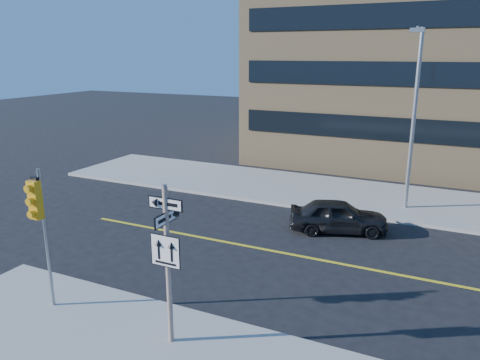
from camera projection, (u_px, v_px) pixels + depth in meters
The scene contains 6 objects.
ground at pixel (219, 300), 13.91m from camera, with size 120.00×120.00×0.00m, color black.
sign_pole at pixel (167, 256), 11.08m from camera, with size 0.92×0.92×4.06m.
traffic_signal at pixel (38, 211), 12.46m from camera, with size 0.32×0.45×4.00m.
parked_car_a at pixel (338, 216), 19.06m from camera, with size 3.95×1.59×1.35m, color black.
streetlight_a at pixel (414, 108), 20.36m from camera, with size 0.55×2.25×8.00m.
building_brick at pixel (411, 24), 32.48m from camera, with size 18.00×18.00×18.00m, color tan.
Camera 1 is at (5.95, -10.99, 7.10)m, focal length 35.00 mm.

